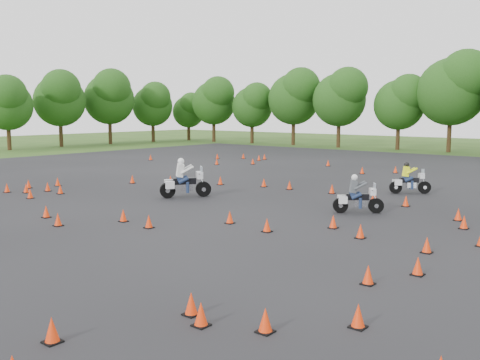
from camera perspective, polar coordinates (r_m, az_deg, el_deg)
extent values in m
plane|color=#2D5119|center=(19.85, -7.38, -4.59)|extent=(140.00, 140.00, 0.00)
plane|color=black|center=(24.26, 3.01, -2.33)|extent=(62.00, 62.00, 0.00)
cone|color=#FF370A|center=(45.10, -9.52, 2.38)|extent=(0.26, 0.26, 0.45)
cone|color=#FF370A|center=(10.41, -19.42, -14.91)|extent=(0.26, 0.26, 0.45)
cone|color=#FF370A|center=(36.71, 16.25, 1.06)|extent=(0.26, 0.26, 0.45)
cone|color=#FF370A|center=(28.91, 2.57, -0.30)|extent=(0.26, 0.26, 0.45)
cone|color=#FF370A|center=(45.92, 0.36, 2.57)|extent=(0.26, 0.26, 0.45)
cone|color=#FF370A|center=(41.08, 1.38, 2.00)|extent=(0.26, 0.26, 0.45)
cone|color=#FF370A|center=(30.93, -11.42, 0.07)|extent=(0.26, 0.26, 0.45)
cone|color=#FF370A|center=(19.09, -9.70, -4.41)|extent=(0.26, 0.26, 0.45)
cone|color=#FF370A|center=(44.09, 2.03, 2.37)|extent=(0.26, 0.26, 0.45)
cone|color=#FF370A|center=(21.69, 22.26, -3.44)|extent=(0.26, 0.26, 0.45)
cone|color=#FF370A|center=(45.76, -2.44, 2.55)|extent=(0.26, 0.26, 0.45)
cone|color=#FF370A|center=(17.76, 12.72, -5.38)|extent=(0.26, 0.26, 0.45)
cone|color=#FF370A|center=(30.89, -18.88, -0.19)|extent=(0.26, 0.26, 0.45)
cone|color=#FF370A|center=(19.57, -1.09, -4.01)|extent=(0.26, 0.26, 0.45)
cone|color=#FF370A|center=(18.24, 2.89, -4.87)|extent=(0.26, 0.26, 0.45)
cone|color=#FF370A|center=(27.91, -18.62, -0.96)|extent=(0.26, 0.26, 0.45)
cone|color=#FF370A|center=(11.11, -5.23, -13.06)|extent=(0.26, 0.26, 0.45)
cone|color=#FF370A|center=(28.86, -21.85, -0.84)|extent=(0.26, 0.26, 0.45)
cone|color=#FF370A|center=(24.08, 17.28, -2.19)|extent=(0.26, 0.26, 0.45)
cone|color=#FF370A|center=(30.54, -21.64, -0.40)|extent=(0.26, 0.26, 0.45)
cone|color=#FF370A|center=(25.36, 14.11, -1.61)|extent=(0.26, 0.26, 0.45)
cone|color=#FF370A|center=(26.95, 9.78, -0.96)|extent=(0.26, 0.26, 0.45)
cone|color=#FF370A|center=(29.41, -23.60, -0.78)|extent=(0.26, 0.26, 0.45)
cone|color=#FF370A|center=(45.15, 2.63, 2.48)|extent=(0.26, 0.26, 0.45)
cone|color=#FF370A|center=(20.35, -12.35, -3.74)|extent=(0.26, 0.26, 0.45)
cone|color=#FF370A|center=(26.97, -21.48, -1.37)|extent=(0.26, 0.26, 0.45)
cone|color=#FF370A|center=(28.06, 5.30, -0.56)|extent=(0.26, 0.26, 0.45)
cone|color=#FF370A|center=(30.33, -7.42, 0.01)|extent=(0.26, 0.26, 0.45)
cone|color=#FF370A|center=(35.72, 12.90, 1.00)|extent=(0.26, 0.26, 0.45)
cone|color=#FF370A|center=(20.23, -18.85, -4.04)|extent=(0.26, 0.26, 0.45)
cone|color=#FF370A|center=(21.95, -19.98, -3.21)|extent=(0.26, 0.26, 0.45)
cone|color=#FF370A|center=(16.51, 19.31, -6.59)|extent=(0.26, 0.26, 0.45)
cone|color=#FF370A|center=(40.74, -2.50, 1.95)|extent=(0.26, 0.26, 0.45)
cone|color=#FF370A|center=(29.73, -2.11, -0.08)|extent=(0.26, 0.26, 0.45)
cone|color=#FF370A|center=(10.28, 2.72, -14.77)|extent=(0.26, 0.26, 0.45)
cone|color=#FF370A|center=(40.25, 9.37, 1.79)|extent=(0.26, 0.26, 0.45)
cone|color=#FF370A|center=(10.71, 12.49, -14.00)|extent=(0.26, 0.26, 0.45)
cone|color=#FF370A|center=(29.04, -19.83, -0.70)|extent=(0.26, 0.26, 0.45)
cone|color=#FF370A|center=(10.57, -4.19, -14.14)|extent=(0.26, 0.26, 0.45)
cone|color=#FF370A|center=(14.28, 18.44, -8.74)|extent=(0.26, 0.26, 0.45)
cone|color=#FF370A|center=(19.07, 9.91, -4.43)|extent=(0.26, 0.26, 0.45)
cone|color=#FF370A|center=(13.22, 13.51, -9.85)|extent=(0.26, 0.26, 0.45)
cone|color=#FF370A|center=(20.26, 22.78, -4.21)|extent=(0.26, 0.26, 0.45)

